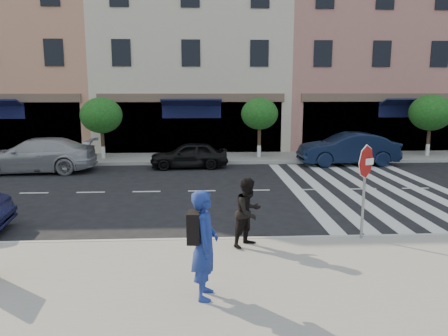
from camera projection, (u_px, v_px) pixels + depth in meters
ground at (202, 225)px, 11.98m from camera, size 120.00×120.00×0.00m
sidewalk_near at (203, 283)px, 8.29m from camera, size 60.00×4.50×0.15m
sidewalk_far at (201, 158)px, 22.77m from camera, size 60.00×3.00×0.15m
building_west_mid at (21, 33)px, 26.80m from camera, size 10.00×9.00×14.00m
building_centre at (192, 58)px, 27.63m from camera, size 11.00×9.00×11.00m
building_east_mid at (379, 43)px, 28.08m from camera, size 13.00×9.00×13.00m
street_tree_wb at (101, 116)px, 21.90m from camera, size 2.10×2.10×3.06m
street_tree_c at (260, 114)px, 22.31m from camera, size 1.90×1.90×3.04m
street_tree_ea at (431, 113)px, 22.77m from camera, size 2.20×2.20×3.19m
stop_sign at (365, 170)px, 10.21m from camera, size 0.74×0.36×2.28m
photographer at (205, 244)px, 7.44m from camera, size 0.52×0.73×1.90m
walker at (249, 212)px, 9.90m from camera, size 0.97×0.97×1.59m
car_far_left at (36, 155)px, 19.30m from camera, size 5.27×2.26×1.51m
car_far_mid at (189, 155)px, 20.33m from camera, size 3.66×1.62×1.22m
car_far_right at (348, 149)px, 21.15m from camera, size 4.76×1.75×1.56m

